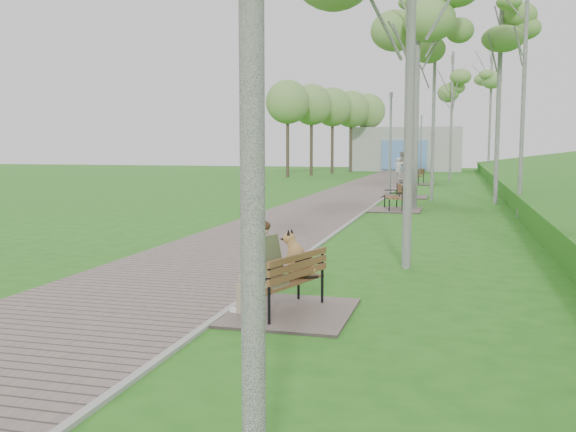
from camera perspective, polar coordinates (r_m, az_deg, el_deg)
name	(u,v)px	position (r m, az deg, el deg)	size (l,w,h in m)	color
ground	(259,289)	(10.54, -2.56, -6.51)	(120.00, 120.00, 0.00)	#276719
walkway	(355,193)	(31.76, 5.97, 2.07)	(3.50, 67.00, 0.04)	#70605A
kerb	(391,193)	(31.54, 9.12, 2.01)	(0.10, 67.00, 0.05)	#999993
building_north	(406,149)	(60.95, 10.48, 5.86)	(10.00, 5.20, 4.00)	#9E9E99
bench_main	(281,284)	(8.92, -0.66, -6.04)	(1.76, 1.95, 1.53)	#70605A
bench_second	(393,204)	(23.44, 9.34, 1.03)	(1.92, 2.14, 1.18)	#70605A
bench_third	(404,192)	(29.51, 10.31, 2.09)	(1.98, 2.20, 1.22)	#70605A
bench_far	(417,181)	(39.41, 11.43, 3.09)	(1.93, 2.14, 1.18)	#70605A
lamp_post_near	(257,125)	(9.85, -2.76, 8.06)	(0.22, 0.22, 5.65)	gray
lamp_post_second	(390,148)	(29.61, 9.08, 5.96)	(0.18, 0.18, 4.72)	gray
lamp_post_third	(415,147)	(42.71, 11.21, 6.02)	(0.18, 0.18, 4.76)	gray
lamp_post_far	(421,146)	(55.90, 11.73, 6.09)	(0.19, 0.19, 4.86)	gray
pedestrian_near	(398,169)	(43.93, 9.76, 4.15)	(0.56, 0.37, 1.53)	silver
pedestrian_far	(401,162)	(55.99, 10.03, 4.73)	(0.89, 0.69, 1.82)	#9D9689
birch_mid_a	(418,10)	(24.53, 11.51, 17.54)	(2.88, 2.88, 9.14)	silver
birch_mid_b	(502,12)	(27.53, 18.47, 16.86)	(2.42, 2.42, 9.59)	silver
birch_mid_c	(436,34)	(28.04, 12.98, 15.51)	(2.34, 2.34, 8.80)	silver
birch_far_b	(453,76)	(43.53, 14.42, 11.98)	(2.33, 2.33, 8.66)	silver
birch_distant_b	(492,73)	(59.81, 17.64, 11.99)	(2.76, 2.76, 10.93)	silver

